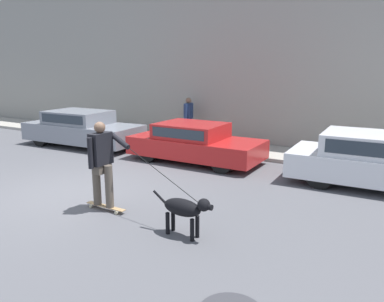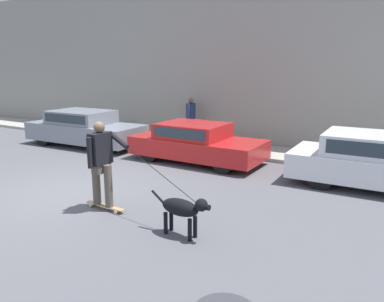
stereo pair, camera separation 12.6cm
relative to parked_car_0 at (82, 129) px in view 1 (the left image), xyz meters
The scene contains 8 objects.
ground_plane 5.24m from the parked_car_0, 47.36° to the right, with size 36.00×36.00×0.00m, color #545459.
back_wall 5.23m from the parked_car_0, 41.06° to the left, with size 32.00×0.30×5.93m.
sidewalk_curb 4.07m from the parked_car_0, 29.03° to the left, with size 30.00×1.89×0.11m.
parked_car_0 is the anchor object (origin of this frame).
parked_car_1 4.56m from the parked_car_0, ahead, with size 3.95×1.77×1.14m.
dog 8.20m from the parked_car_0, 33.18° to the right, with size 1.17×0.33×0.73m.
skateboarder 6.48m from the parked_car_0, 41.09° to the right, with size 2.79×0.65×1.76m.
pedestrian_with_bag 3.82m from the parked_car_0, 38.52° to the left, with size 0.32×0.75×1.55m.
Camera 1 is at (6.28, -5.64, 2.78)m, focal length 35.00 mm.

